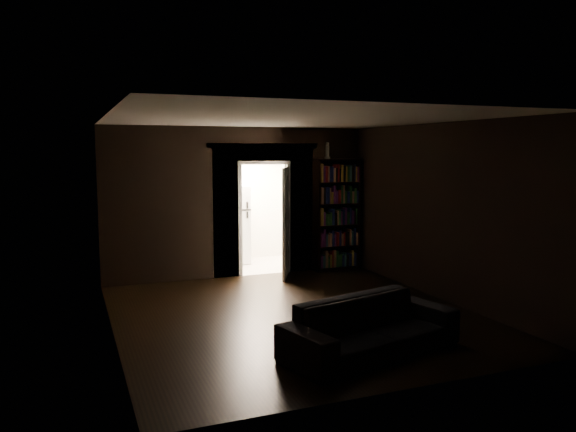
# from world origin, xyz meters

# --- Properties ---
(ground) EXTENTS (5.50, 5.50, 0.00)m
(ground) POSITION_xyz_m (0.00, 0.00, 0.00)
(ground) COLOR black
(ground) RESTS_ON ground
(room_walls) EXTENTS (5.02, 5.61, 2.84)m
(room_walls) POSITION_xyz_m (-0.01, 1.07, 1.68)
(room_walls) COLOR black
(room_walls) RESTS_ON ground
(kitchen_alcove) EXTENTS (2.20, 1.80, 2.60)m
(kitchen_alcove) POSITION_xyz_m (0.50, 3.87, 1.21)
(kitchen_alcove) COLOR #B5AC9D
(kitchen_alcove) RESTS_ON ground
(sofa) EXTENTS (2.35, 1.45, 0.84)m
(sofa) POSITION_xyz_m (0.25, -1.73, 0.42)
(sofa) COLOR black
(sofa) RESTS_ON ground
(bookshelf) EXTENTS (0.90, 0.32, 2.20)m
(bookshelf) POSITION_xyz_m (1.95, 2.59, 1.10)
(bookshelf) COLOR black
(bookshelf) RESTS_ON ground
(refrigerator) EXTENTS (0.77, 0.71, 1.65)m
(refrigerator) POSITION_xyz_m (0.17, 4.03, 0.82)
(refrigerator) COLOR white
(refrigerator) RESTS_ON ground
(door) EXTENTS (0.43, 0.78, 2.05)m
(door) POSITION_xyz_m (0.78, 2.35, 1.02)
(door) COLOR white
(door) RESTS_ON ground
(figurine) EXTENTS (0.13, 0.13, 0.33)m
(figurine) POSITION_xyz_m (1.76, 2.62, 2.36)
(figurine) COLOR silver
(figurine) RESTS_ON bookshelf
(bottles) EXTENTS (0.64, 0.35, 0.27)m
(bottles) POSITION_xyz_m (0.12, 4.01, 1.79)
(bottles) COLOR black
(bottles) RESTS_ON refrigerator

